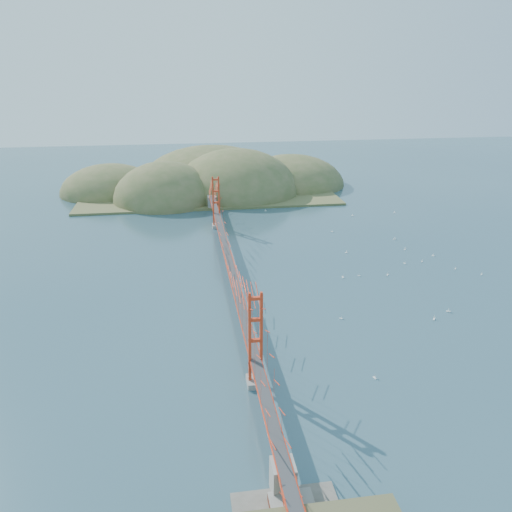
{
  "coord_description": "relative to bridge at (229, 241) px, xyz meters",
  "views": [
    {
      "loc": [
        -7.09,
        -78.07,
        34.64
      ],
      "look_at": [
        4.53,
        0.0,
        4.21
      ],
      "focal_mm": 35.0,
      "sensor_mm": 36.0,
      "label": 1
    }
  ],
  "objects": [
    {
      "name": "sailboat_12",
      "position": [
        13.17,
        41.59,
        -6.87
      ],
      "size": [
        0.52,
        0.52,
        0.57
      ],
      "color": "white",
      "rests_on": "ground"
    },
    {
      "name": "sailboat_extra_1",
      "position": [
        44.6,
        34.93,
        -6.86
      ],
      "size": [
        0.57,
        0.56,
        0.64
      ],
      "color": "white",
      "rests_on": "ground"
    },
    {
      "name": "sailboat_5",
      "position": [
        32.91,
        2.65,
        -6.87
      ],
      "size": [
        0.56,
        0.56,
        0.62
      ],
      "color": "white",
      "rests_on": "ground"
    },
    {
      "name": "far_headlands",
      "position": [
        2.21,
        68.33,
        -7.01
      ],
      "size": [
        84.0,
        58.0,
        25.0
      ],
      "color": "olive",
      "rests_on": "ground"
    },
    {
      "name": "sailboat_extra_0",
      "position": [
        27.93,
        -18.59,
        -6.85
      ],
      "size": [
        0.7,
        0.7,
        0.75
      ],
      "color": "white",
      "rests_on": "ground"
    },
    {
      "name": "sailboat_10",
      "position": [
        14.09,
        -31.16,
        -6.87
      ],
      "size": [
        0.52,
        0.55,
        0.62
      ],
      "color": "white",
      "rests_on": "ground"
    },
    {
      "name": "bridge",
      "position": [
        0.0,
        0.0,
        0.0
      ],
      "size": [
        2.2,
        94.4,
        12.0
      ],
      "color": "gray",
      "rests_on": "ground"
    },
    {
      "name": "sailboat_17",
      "position": [
        33.47,
        34.06,
        -6.85
      ],
      "size": [
        0.62,
        0.53,
        0.71
      ],
      "color": "white",
      "rests_on": "ground"
    },
    {
      "name": "sailboat_2",
      "position": [
        31.21,
        -16.64,
        -6.85
      ],
      "size": [
        0.67,
        0.67,
        0.74
      ],
      "color": "white",
      "rests_on": "ground"
    },
    {
      "name": "fort",
      "position": [
        0.4,
        -47.98,
        -6.34
      ],
      "size": [
        3.7,
        2.3,
        1.75
      ],
      "color": "maroon",
      "rests_on": "ground"
    },
    {
      "name": "sailboat_1",
      "position": [
        22.57,
        -1.61,
        -6.88
      ],
      "size": [
        0.53,
        0.53,
        0.55
      ],
      "color": "white",
      "rests_on": "ground"
    },
    {
      "name": "sailboat_14",
      "position": [
        27.57,
        -2.16,
        -6.86
      ],
      "size": [
        0.64,
        0.64,
        0.67
      ],
      "color": "white",
      "rests_on": "ground"
    },
    {
      "name": "ground",
      "position": [
        0.0,
        -0.18,
        -7.01
      ],
      "size": [
        320.0,
        320.0,
        0.0
      ],
      "primitive_type": "plane",
      "color": "#305161",
      "rests_on": "ground"
    },
    {
      "name": "sailboat_13",
      "position": [
        44.05,
        -4.36,
        -6.87
      ],
      "size": [
        0.58,
        0.58,
        0.61
      ],
      "color": "white",
      "rests_on": "ground"
    },
    {
      "name": "sailboat_16",
      "position": [
        24.94,
        22.82,
        -6.85
      ],
      "size": [
        0.67,
        0.67,
        0.71
      ],
      "color": "white",
      "rests_on": "ground"
    },
    {
      "name": "sailboat_0",
      "position": [
        19.54,
        -1.91,
        -6.86
      ],
      "size": [
        0.46,
        0.57,
        0.67
      ],
      "color": "white",
      "rests_on": "ground"
    },
    {
      "name": "sailboat_11",
      "position": [
        40.04,
        5.61,
        -6.86
      ],
      "size": [
        0.6,
        0.6,
        0.68
      ],
      "color": "white",
      "rests_on": "ground"
    },
    {
      "name": "sailboat_8",
      "position": [
        36.1,
        9.7,
        -6.85
      ],
      "size": [
        0.66,
        0.66,
        0.7
      ],
      "color": "white",
      "rests_on": "ground"
    },
    {
      "name": "sailboat_9",
      "position": [
        36.46,
        2.94,
        -6.87
      ],
      "size": [
        0.54,
        0.54,
        0.56
      ],
      "color": "white",
      "rests_on": "ground"
    },
    {
      "name": "sailboat_6",
      "position": [
        14.66,
        -16.37,
        -6.87
      ],
      "size": [
        0.57,
        0.57,
        0.6
      ],
      "color": "white",
      "rests_on": "ground"
    },
    {
      "name": "sailboat_4",
      "position": [
        40.85,
        -1.27,
        -6.87
      ],
      "size": [
        0.54,
        0.54,
        0.6
      ],
      "color": "white",
      "rests_on": "ground"
    },
    {
      "name": "sailboat_3",
      "position": [
        23.97,
        9.72,
        -6.86
      ],
      "size": [
        0.56,
        0.5,
        0.63
      ],
      "color": "white",
      "rests_on": "ground"
    },
    {
      "name": "sailboat_7",
      "position": [
        36.58,
        15.93,
        -6.85
      ],
      "size": [
        0.63,
        0.55,
        0.71
      ],
      "color": "white",
      "rests_on": "ground"
    }
  ]
}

